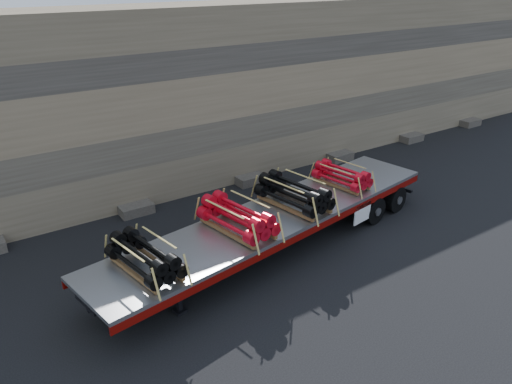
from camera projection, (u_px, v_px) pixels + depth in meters
ground at (279, 244)px, 16.23m from camera, size 120.00×120.00×0.00m
rock_wall at (183, 99)px, 19.71m from camera, size 44.00×3.00×7.00m
trailer at (276, 232)px, 15.67m from camera, size 12.87×4.45×1.26m
bundle_front at (145, 258)px, 12.35m from camera, size 1.42×2.30×0.77m
bundle_midfront at (237, 218)px, 14.25m from camera, size 1.54×2.50×0.83m
bundle_midrear at (294, 194)px, 15.74m from camera, size 1.57×2.56×0.85m
bundle_rear at (342, 176)px, 17.32m from camera, size 1.27×2.07×0.69m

